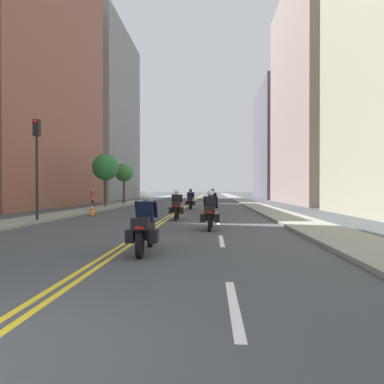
{
  "coord_description": "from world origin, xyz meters",
  "views": [
    {
      "loc": [
        2.48,
        -2.79,
        1.62
      ],
      "look_at": [
        1.28,
        18.11,
        1.44
      ],
      "focal_mm": 32.2,
      "sensor_mm": 36.0,
      "label": 1
    }
  ],
  "objects_px": {
    "traffic_cone_0": "(92,209)",
    "street_tree_0": "(105,168)",
    "motorcycle_3": "(212,203)",
    "motorcycle_0": "(145,228)",
    "motorcycle_1": "(210,213)",
    "motorcycle_2": "(177,207)",
    "motorcycle_4": "(191,201)",
    "traffic_light_near": "(37,152)",
    "pedestrian_0": "(93,199)",
    "street_tree_1": "(124,173)"
  },
  "relations": [
    {
      "from": "traffic_cone_0",
      "to": "street_tree_0",
      "type": "distance_m",
      "value": 10.75
    },
    {
      "from": "motorcycle_0",
      "to": "traffic_light_near",
      "type": "height_order",
      "value": "traffic_light_near"
    },
    {
      "from": "motorcycle_1",
      "to": "motorcycle_3",
      "type": "xyz_separation_m",
      "value": [
        0.1,
        9.43,
        -0.0
      ]
    },
    {
      "from": "motorcycle_4",
      "to": "street_tree_1",
      "type": "height_order",
      "value": "street_tree_1"
    },
    {
      "from": "street_tree_0",
      "to": "street_tree_1",
      "type": "xyz_separation_m",
      "value": [
        0.02,
        6.44,
        -0.18
      ]
    },
    {
      "from": "motorcycle_3",
      "to": "street_tree_0",
      "type": "distance_m",
      "value": 12.28
    },
    {
      "from": "motorcycle_0",
      "to": "traffic_cone_0",
      "type": "xyz_separation_m",
      "value": [
        -5.51,
        11.72,
        -0.25
      ]
    },
    {
      "from": "motorcycle_4",
      "to": "street_tree_1",
      "type": "relative_size",
      "value": 0.52
    },
    {
      "from": "motorcycle_0",
      "to": "street_tree_1",
      "type": "xyz_separation_m",
      "value": [
        -7.81,
        28.16,
        2.73
      ]
    },
    {
      "from": "motorcycle_4",
      "to": "pedestrian_0",
      "type": "xyz_separation_m",
      "value": [
        -7.31,
        -2.01,
        0.2
      ]
    },
    {
      "from": "traffic_cone_0",
      "to": "street_tree_0",
      "type": "bearing_deg",
      "value": 103.09
    },
    {
      "from": "pedestrian_0",
      "to": "street_tree_1",
      "type": "height_order",
      "value": "street_tree_1"
    },
    {
      "from": "motorcycle_0",
      "to": "motorcycle_3",
      "type": "xyz_separation_m",
      "value": [
        1.74,
        14.59,
        0.02
      ]
    },
    {
      "from": "motorcycle_0",
      "to": "motorcycle_1",
      "type": "bearing_deg",
      "value": 70.94
    },
    {
      "from": "motorcycle_3",
      "to": "pedestrian_0",
      "type": "bearing_deg",
      "value": 165.39
    },
    {
      "from": "pedestrian_0",
      "to": "motorcycle_1",
      "type": "bearing_deg",
      "value": 11.56
    },
    {
      "from": "street_tree_0",
      "to": "street_tree_1",
      "type": "bearing_deg",
      "value": 89.84
    },
    {
      "from": "motorcycle_0",
      "to": "street_tree_0",
      "type": "height_order",
      "value": "street_tree_0"
    },
    {
      "from": "motorcycle_3",
      "to": "traffic_light_near",
      "type": "relative_size",
      "value": 0.45
    },
    {
      "from": "motorcycle_0",
      "to": "pedestrian_0",
      "type": "height_order",
      "value": "pedestrian_0"
    },
    {
      "from": "motorcycle_0",
      "to": "street_tree_0",
      "type": "relative_size",
      "value": 0.47
    },
    {
      "from": "motorcycle_2",
      "to": "traffic_light_near",
      "type": "xyz_separation_m",
      "value": [
        -6.61,
        -1.93,
        2.77
      ]
    },
    {
      "from": "motorcycle_1",
      "to": "motorcycle_0",
      "type": "bearing_deg",
      "value": -105.16
    },
    {
      "from": "motorcycle_1",
      "to": "pedestrian_0",
      "type": "bearing_deg",
      "value": 129.74
    },
    {
      "from": "motorcycle_1",
      "to": "motorcycle_2",
      "type": "height_order",
      "value": "motorcycle_2"
    },
    {
      "from": "traffic_light_near",
      "to": "pedestrian_0",
      "type": "height_order",
      "value": "traffic_light_near"
    },
    {
      "from": "motorcycle_2",
      "to": "traffic_light_near",
      "type": "distance_m",
      "value": 7.42
    },
    {
      "from": "motorcycle_4",
      "to": "motorcycle_1",
      "type": "bearing_deg",
      "value": -83.11
    },
    {
      "from": "traffic_cone_0",
      "to": "street_tree_0",
      "type": "relative_size",
      "value": 0.16
    },
    {
      "from": "motorcycle_2",
      "to": "street_tree_0",
      "type": "height_order",
      "value": "street_tree_0"
    },
    {
      "from": "traffic_cone_0",
      "to": "traffic_light_near",
      "type": "relative_size",
      "value": 0.16
    },
    {
      "from": "motorcycle_3",
      "to": "traffic_cone_0",
      "type": "distance_m",
      "value": 7.8
    },
    {
      "from": "motorcycle_3",
      "to": "traffic_light_near",
      "type": "distance_m",
      "value": 11.37
    },
    {
      "from": "motorcycle_1",
      "to": "street_tree_0",
      "type": "bearing_deg",
      "value": 122.27
    },
    {
      "from": "motorcycle_1",
      "to": "motorcycle_3",
      "type": "relative_size",
      "value": 0.99
    },
    {
      "from": "traffic_cone_0",
      "to": "street_tree_0",
      "type": "xyz_separation_m",
      "value": [
        -2.33,
        10.0,
        3.16
      ]
    },
    {
      "from": "motorcycle_1",
      "to": "traffic_cone_0",
      "type": "height_order",
      "value": "motorcycle_1"
    },
    {
      "from": "motorcycle_1",
      "to": "motorcycle_4",
      "type": "bearing_deg",
      "value": 99.3
    },
    {
      "from": "traffic_cone_0",
      "to": "motorcycle_2",
      "type": "bearing_deg",
      "value": -22.48
    },
    {
      "from": "motorcycle_2",
      "to": "street_tree_0",
      "type": "bearing_deg",
      "value": 120.62
    },
    {
      "from": "motorcycle_3",
      "to": "motorcycle_0",
      "type": "bearing_deg",
      "value": -96.85
    },
    {
      "from": "traffic_light_near",
      "to": "pedestrian_0",
      "type": "xyz_separation_m",
      "value": [
        -0.55,
        9.37,
        -2.57
      ]
    },
    {
      "from": "motorcycle_1",
      "to": "pedestrian_0",
      "type": "xyz_separation_m",
      "value": [
        -8.96,
        11.78,
        0.21
      ]
    },
    {
      "from": "motorcycle_2",
      "to": "motorcycle_3",
      "type": "bearing_deg",
      "value": 68.03
    },
    {
      "from": "motorcycle_0",
      "to": "motorcycle_2",
      "type": "xyz_separation_m",
      "value": [
        -0.16,
        9.5,
        0.03
      ]
    },
    {
      "from": "motorcycle_0",
      "to": "street_tree_1",
      "type": "height_order",
      "value": "street_tree_1"
    },
    {
      "from": "motorcycle_1",
      "to": "traffic_light_near",
      "type": "relative_size",
      "value": 0.45
    },
    {
      "from": "motorcycle_1",
      "to": "motorcycle_4",
      "type": "distance_m",
      "value": 13.89
    },
    {
      "from": "motorcycle_4",
      "to": "traffic_light_near",
      "type": "bearing_deg",
      "value": -120.65
    },
    {
      "from": "traffic_light_near",
      "to": "pedestrian_0",
      "type": "distance_m",
      "value": 9.73
    }
  ]
}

